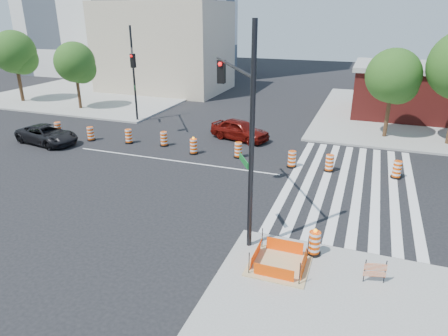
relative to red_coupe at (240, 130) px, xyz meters
The scene contains 25 objects.
ground 6.37m from the red_coupe, 114.74° to the right, with size 120.00×120.00×0.00m, color black.
sidewalk_ne 19.66m from the red_coupe, 38.60° to the left, with size 22.00×22.00×0.15m, color gray.
sidewalk_nw 24.02m from the red_coupe, 149.31° to the left, with size 22.00×22.00×0.15m, color gray.
crosswalk_east 10.13m from the red_coupe, 34.68° to the right, with size 6.75×13.50×0.01m.
lane_centerline 6.37m from the red_coupe, 114.74° to the right, with size 14.00×0.12×0.01m, color silver.
excavation_pit 16.06m from the red_coupe, 66.69° to the right, with size 2.20×2.20×0.90m.
beige_midrise 22.29m from the red_coupe, 132.02° to the left, with size 14.00×10.00×10.00m, color #B9A98D.
red_coupe is the anchor object (origin of this frame).
dark_suv 13.95m from the red_coupe, 156.08° to the right, with size 2.23×4.84×1.34m, color black.
signal_pole_se 13.65m from the red_coupe, 72.18° to the right, with size 3.58×5.58×8.58m.
signal_pole_nw 10.03m from the red_coupe, behind, with size 3.30×4.99×7.74m.
pit_drum 15.47m from the red_coupe, 61.27° to the right, with size 0.57×0.57×1.12m.
barricade 17.49m from the red_coupe, 56.51° to the right, with size 0.75×0.22×0.90m.
tree_north_a 26.27m from the red_coupe, 169.49° to the left, with size 4.26×4.26×7.24m.
tree_north_b 18.37m from the red_coupe, 167.07° to the left, with size 3.75×3.75×6.37m.
tree_north_c 11.58m from the red_coupe, 22.49° to the left, with size 3.87×3.87×6.58m.
median_drum_0 13.99m from the red_coupe, 164.47° to the right, with size 0.60×0.60×1.02m.
median_drum_1 11.03m from the red_coupe, 158.80° to the right, with size 0.60×0.60×1.02m.
median_drum_2 8.12m from the red_coupe, 153.87° to the right, with size 0.60×0.60×1.02m.
median_drum_3 5.63m from the red_coupe, 144.66° to the right, with size 0.60×0.60×1.02m.
median_drum_4 4.52m from the red_coupe, 115.17° to the right, with size 0.60×0.60×1.18m.
median_drum_5 3.91m from the red_coupe, 73.37° to the right, with size 0.60×0.60×1.02m.
median_drum_6 6.37m from the red_coupe, 41.87° to the right, with size 0.60×0.60×1.02m.
median_drum_7 8.12m from the red_coupe, 30.78° to the right, with size 0.60×0.60×1.02m.
median_drum_8 11.40m from the red_coupe, 20.01° to the right, with size 0.60×0.60×1.02m.
Camera 1 is at (11.38, -21.39, 8.93)m, focal length 32.00 mm.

